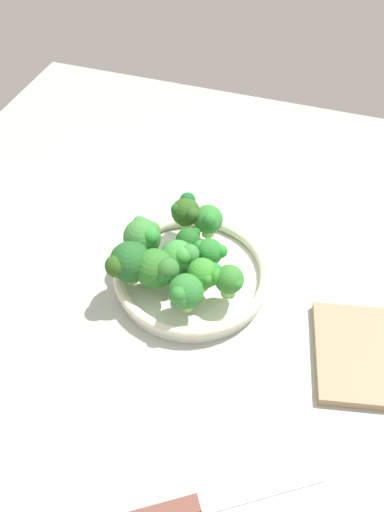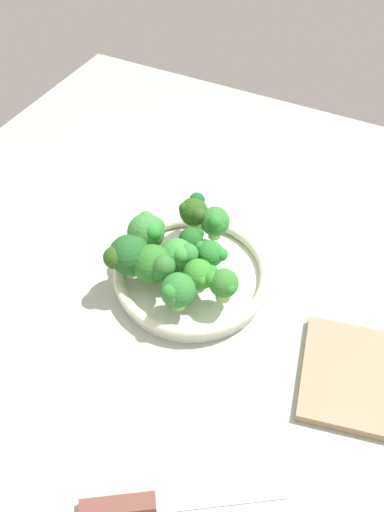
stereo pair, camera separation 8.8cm
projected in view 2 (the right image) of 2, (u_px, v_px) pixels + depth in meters
The scene contains 14 objects.
ground_plane at pixel (204, 303), 91.15cm from camera, with size 130.00×130.00×2.50cm, color #A4B1A5.
bowl at pixel (192, 274), 91.51cm from camera, with size 26.97×26.97×3.43cm.
broccoli_floret_0 at pixel (200, 276), 84.76cm from camera, with size 5.52×5.14×5.90cm.
broccoli_floret_1 at pixel (154, 264), 85.37cm from camera, with size 8.46×6.50×7.12cm.
broccoli_floret_2 at pixel (147, 232), 90.43cm from camera, with size 6.56×6.82×7.25cm.
broccoli_floret_3 at pixel (215, 223), 92.46cm from camera, with size 5.16×5.48×6.29cm.
broccoli_floret_4 at pixel (177, 292), 81.87cm from camera, with size 5.58×5.94×6.64cm.
broccoli_floret_5 at pixel (192, 240), 89.97cm from camera, with size 4.20×4.24×5.68cm.
broccoli_floret_6 at pixel (210, 254), 88.25cm from camera, with size 5.77×4.63×5.46cm.
broccoli_floret_7 at pixel (223, 284), 83.32cm from camera, with size 5.59×4.71×6.02cm.
broccoli_floret_8 at pixel (194, 211), 93.70cm from camera, with size 5.40×5.81×6.68cm.
broccoli_floret_9 at pixel (128, 255), 86.26cm from camera, with size 6.64×7.46×7.77cm.
broccoli_floret_10 at pixel (179, 256), 86.87cm from camera, with size 6.58×5.90×6.59cm.
knife at pixel (156, 502), 67.27cm from camera, with size 23.56×16.59×1.50cm.
Camera 2 is at (23.41, -50.91, 71.11)cm, focal length 37.32 mm.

